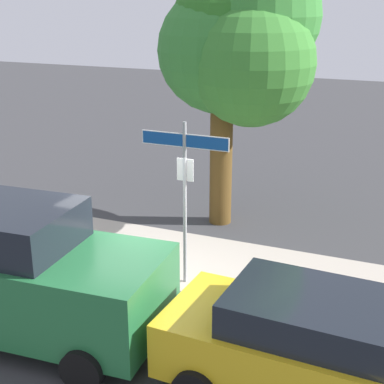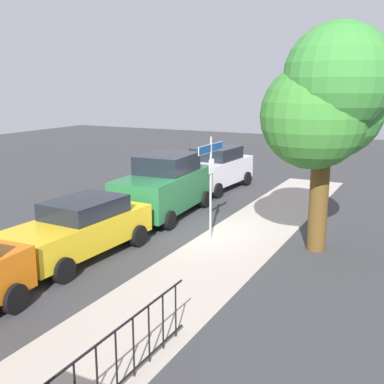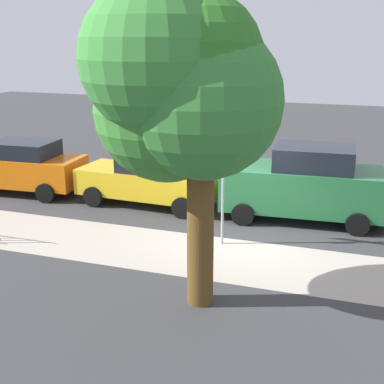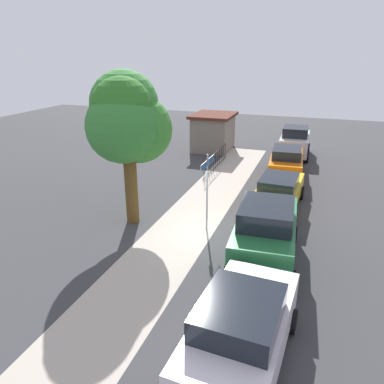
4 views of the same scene
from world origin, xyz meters
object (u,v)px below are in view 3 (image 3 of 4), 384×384
at_px(shade_tree, 180,87).
at_px(car_orange, 19,166).
at_px(car_green, 304,184).
at_px(car_yellow, 150,179).
at_px(street_sign, 223,160).

relative_size(shade_tree, car_orange, 1.35).
distance_m(car_green, car_yellow, 4.81).
bearing_deg(street_sign, car_yellow, -39.14).
bearing_deg(shade_tree, car_green, -105.25).
xyz_separation_m(shade_tree, car_yellow, (3.17, -5.84, -3.50)).
bearing_deg(car_green, shade_tree, 71.19).
bearing_deg(car_orange, shade_tree, 140.75).
relative_size(street_sign, car_green, 0.67).
height_order(car_yellow, car_orange, car_orange).
relative_size(shade_tree, car_green, 1.32).
xyz_separation_m(car_green, car_yellow, (4.80, 0.12, -0.26)).
bearing_deg(car_yellow, street_sign, 143.56).
distance_m(shade_tree, car_orange, 10.36).
relative_size(street_sign, shade_tree, 0.51).
relative_size(car_green, car_yellow, 1.03).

